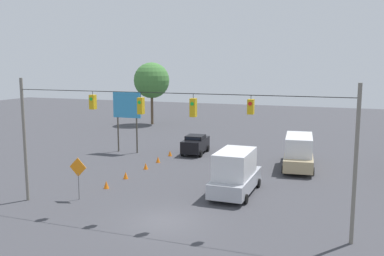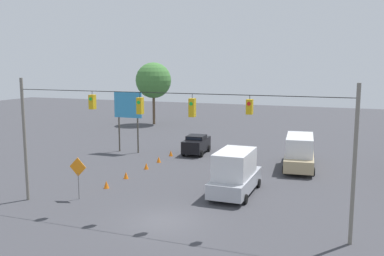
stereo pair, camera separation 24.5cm
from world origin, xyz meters
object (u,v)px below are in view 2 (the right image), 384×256
(box_truck_tan_oncoming_far, at_px, (299,152))
(traffic_cone_fourth, at_px, (159,159))
(traffic_cone_fifth, at_px, (171,153))
(work_zone_sign, at_px, (78,170))
(traffic_cone_second, at_px, (126,175))
(overhead_signal_span, at_px, (165,132))
(traffic_cone_farthest, at_px, (183,147))
(traffic_cone_third, at_px, (146,166))
(tree_horizon_left, at_px, (153,80))
(traffic_cone_nearest, at_px, (106,185))
(roadside_billboard, at_px, (128,110))
(sedan_black_withflow_far, at_px, (196,144))
(box_truck_silver_crossing_near, at_px, (235,173))

(box_truck_tan_oncoming_far, relative_size, traffic_cone_fourth, 13.86)
(traffic_cone_fifth, relative_size, work_zone_sign, 0.19)
(work_zone_sign, bearing_deg, traffic_cone_fourth, -92.44)
(traffic_cone_second, bearing_deg, overhead_signal_span, 133.33)
(traffic_cone_farthest, distance_m, work_zone_sign, 17.64)
(traffic_cone_fifth, bearing_deg, traffic_cone_third, 90.95)
(overhead_signal_span, xyz_separation_m, work_zone_sign, (6.93, -1.29, -3.15))
(traffic_cone_third, distance_m, traffic_cone_fourth, 2.65)
(box_truck_tan_oncoming_far, bearing_deg, traffic_cone_farthest, -16.51)
(box_truck_tan_oncoming_far, bearing_deg, traffic_cone_fourth, 10.83)
(tree_horizon_left, bearing_deg, traffic_cone_fourth, 116.48)
(work_zone_sign, bearing_deg, traffic_cone_nearest, -97.38)
(overhead_signal_span, relative_size, roadside_billboard, 3.33)
(sedan_black_withflow_far, bearing_deg, traffic_cone_fourth, 68.22)
(traffic_cone_second, xyz_separation_m, work_zone_sign, (0.41, 5.62, 1.71))
(box_truck_silver_crossing_near, distance_m, traffic_cone_second, 9.18)
(box_truck_tan_oncoming_far, distance_m, box_truck_silver_crossing_near, 9.73)
(work_zone_sign, bearing_deg, tree_horizon_left, -72.58)
(sedan_black_withflow_far, xyz_separation_m, work_zone_sign, (2.42, 16.38, 1.01))
(traffic_cone_third, height_order, work_zone_sign, work_zone_sign)
(overhead_signal_span, bearing_deg, tree_horizon_left, -63.48)
(sedan_black_withflow_far, bearing_deg, traffic_cone_second, 79.46)
(work_zone_sign, bearing_deg, traffic_cone_second, -94.22)
(traffic_cone_nearest, relative_size, traffic_cone_farthest, 1.00)
(box_truck_tan_oncoming_far, bearing_deg, traffic_cone_third, 22.22)
(sedan_black_withflow_far, bearing_deg, box_truck_silver_crossing_near, 121.26)
(traffic_cone_fourth, relative_size, work_zone_sign, 0.19)
(traffic_cone_third, xyz_separation_m, work_zone_sign, (0.54, 8.92, 1.71))
(overhead_signal_span, distance_m, traffic_cone_second, 10.66)
(box_truck_tan_oncoming_far, height_order, traffic_cone_second, box_truck_tan_oncoming_far)
(traffic_cone_farthest, bearing_deg, tree_horizon_left, -55.72)
(traffic_cone_second, distance_m, traffic_cone_fifth, 8.84)
(traffic_cone_nearest, bearing_deg, traffic_cone_farthest, -90.58)
(traffic_cone_fourth, bearing_deg, traffic_cone_farthest, -90.19)
(traffic_cone_fourth, height_order, traffic_cone_farthest, same)
(box_truck_tan_oncoming_far, distance_m, traffic_cone_second, 14.93)
(traffic_cone_third, height_order, roadside_billboard, roadside_billboard)
(box_truck_tan_oncoming_far, xyz_separation_m, traffic_cone_third, (12.23, 5.00, -1.14))
(roadside_billboard, bearing_deg, box_truck_silver_crossing_near, 144.17)
(traffic_cone_farthest, distance_m, roadside_billboard, 6.92)
(traffic_cone_fourth, distance_m, traffic_cone_fifth, 2.89)
(sedan_black_withflow_far, distance_m, box_truck_tan_oncoming_far, 10.65)
(roadside_billboard, bearing_deg, sedan_black_withflow_far, -166.29)
(overhead_signal_span, bearing_deg, traffic_cone_fifth, -67.65)
(traffic_cone_second, xyz_separation_m, traffic_cone_third, (-0.13, -3.31, 0.00))
(traffic_cone_fourth, xyz_separation_m, tree_horizon_left, (11.13, -22.34, 6.20))
(traffic_cone_second, distance_m, traffic_cone_fourth, 5.95)
(traffic_cone_second, bearing_deg, work_zone_sign, 85.78)
(tree_horizon_left, bearing_deg, traffic_cone_nearest, 109.49)
(overhead_signal_span, distance_m, box_truck_tan_oncoming_far, 16.71)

